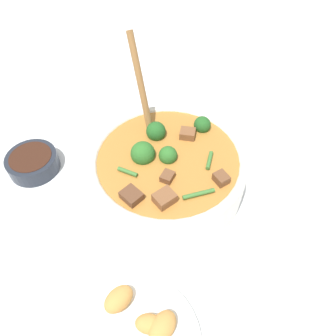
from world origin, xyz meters
The scene contains 4 objects.
ground_plane centered at (0.00, 0.00, 0.00)m, with size 4.00×4.00×0.00m, color silver.
stew_bowl centered at (0.00, 0.00, 0.05)m, with size 0.28×0.28×0.26m.
condiment_bowl centered at (-0.04, 0.27, 0.02)m, with size 0.10×0.10×0.04m.
empty_plate centered at (0.29, -0.17, 0.01)m, with size 0.23×0.23×0.02m.
Camera 1 is at (-0.36, -0.12, 0.51)m, focal length 35.00 mm.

